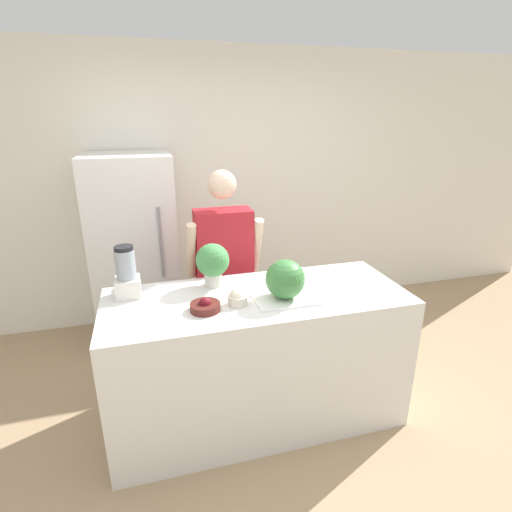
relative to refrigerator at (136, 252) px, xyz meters
The scene contains 11 objects.
ground_plane 2.04m from the refrigerator, 65.93° to the right, with size 14.00×14.00×0.00m, color tan.
wall_back 0.96m from the refrigerator, 27.08° to the left, with size 8.00×0.06×2.60m.
counter_island 1.57m from the refrigerator, 60.15° to the right, with size 1.91×0.75×0.92m.
refrigerator is the anchor object (origin of this frame).
person 0.95m from the refrigerator, 45.18° to the right, with size 0.57×0.26×1.63m.
cutting_board 1.69m from the refrigerator, 57.68° to the right, with size 0.38×0.25×0.01m.
watermelon 1.69m from the refrigerator, 57.53° to the right, with size 0.24×0.24×0.24m.
bowl_cherries 1.49m from the refrigerator, 74.10° to the right, with size 0.18×0.18×0.08m.
bowl_cream 1.54m from the refrigerator, 66.76° to the right, with size 0.12×0.12×0.11m.
blender 1.14m from the refrigerator, 91.18° to the right, with size 0.15×0.15×0.33m.
potted_plant 1.24m from the refrigerator, 64.88° to the right, with size 0.22×0.22×0.29m.
Camera 1 is at (-0.62, -1.82, 2.00)m, focal length 28.00 mm.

